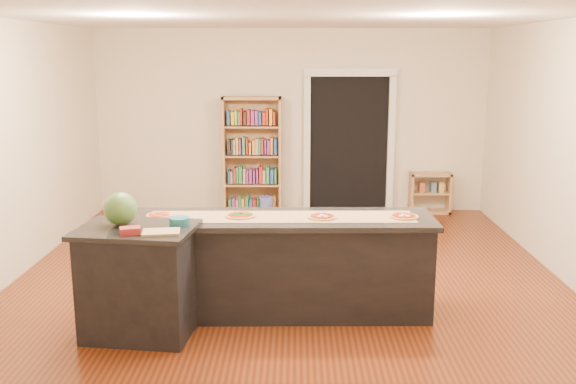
{
  "coord_description": "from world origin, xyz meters",
  "views": [
    {
      "loc": [
        0.09,
        -6.41,
        2.44
      ],
      "look_at": [
        0.0,
        0.2,
        1.0
      ],
      "focal_mm": 40.0,
      "sensor_mm": 36.0,
      "label": 1
    }
  ],
  "objects_px": {
    "bookshelf": "(252,156)",
    "low_shelf": "(430,193)",
    "side_counter": "(139,281)",
    "waste_bin": "(266,207)",
    "watermelon": "(121,209)",
    "kitchen_island": "(281,265)"
  },
  "relations": [
    {
      "from": "side_counter",
      "to": "watermelon",
      "type": "relative_size",
      "value": 3.43
    },
    {
      "from": "side_counter",
      "to": "low_shelf",
      "type": "bearing_deg",
      "value": 59.03
    },
    {
      "from": "kitchen_island",
      "to": "bookshelf",
      "type": "height_order",
      "value": "bookshelf"
    },
    {
      "from": "waste_bin",
      "to": "watermelon",
      "type": "height_order",
      "value": "watermelon"
    },
    {
      "from": "kitchen_island",
      "to": "waste_bin",
      "type": "relative_size",
      "value": 9.54
    },
    {
      "from": "side_counter",
      "to": "waste_bin",
      "type": "bearing_deg",
      "value": 84.46
    },
    {
      "from": "side_counter",
      "to": "waste_bin",
      "type": "height_order",
      "value": "side_counter"
    },
    {
      "from": "side_counter",
      "to": "low_shelf",
      "type": "height_order",
      "value": "side_counter"
    },
    {
      "from": "kitchen_island",
      "to": "low_shelf",
      "type": "distance_m",
      "value": 4.52
    },
    {
      "from": "side_counter",
      "to": "watermelon",
      "type": "xyz_separation_m",
      "value": [
        -0.15,
        0.08,
        0.63
      ]
    },
    {
      "from": "bookshelf",
      "to": "kitchen_island",
      "type": "bearing_deg",
      "value": -82.21
    },
    {
      "from": "side_counter",
      "to": "bookshelf",
      "type": "relative_size",
      "value": 0.55
    },
    {
      "from": "kitchen_island",
      "to": "low_shelf",
      "type": "height_order",
      "value": "kitchen_island"
    },
    {
      "from": "side_counter",
      "to": "kitchen_island",
      "type": "bearing_deg",
      "value": 29.45
    },
    {
      "from": "side_counter",
      "to": "waste_bin",
      "type": "relative_size",
      "value": 3.3
    },
    {
      "from": "low_shelf",
      "to": "waste_bin",
      "type": "relative_size",
      "value": 2.11
    },
    {
      "from": "bookshelf",
      "to": "watermelon",
      "type": "distance_m",
      "value": 4.43
    },
    {
      "from": "side_counter",
      "to": "low_shelf",
      "type": "xyz_separation_m",
      "value": [
        3.44,
        4.46,
        -0.18
      ]
    },
    {
      "from": "kitchen_island",
      "to": "bookshelf",
      "type": "xyz_separation_m",
      "value": [
        -0.54,
        3.92,
        0.42
      ]
    },
    {
      "from": "waste_bin",
      "to": "watermelon",
      "type": "xyz_separation_m",
      "value": [
        -1.06,
        -4.12,
        0.97
      ]
    },
    {
      "from": "bookshelf",
      "to": "low_shelf",
      "type": "relative_size",
      "value": 2.85
    },
    {
      "from": "kitchen_island",
      "to": "waste_bin",
      "type": "bearing_deg",
      "value": 93.86
    }
  ]
}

